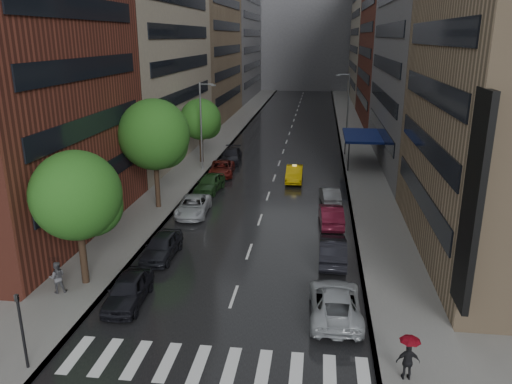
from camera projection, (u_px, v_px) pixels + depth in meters
The scene contains 20 objects.
ground at pixel (219, 339), 23.35m from camera, with size 220.00×220.00×0.00m, color gray.
road at pixel (288, 136), 70.68m from camera, with size 14.00×140.00×0.01m, color black.
sidewalk_left at pixel (226, 134), 71.75m from camera, with size 4.00×140.00×0.15m, color gray.
sidewalk_right at pixel (353, 137), 69.57m from camera, with size 4.00×140.00×0.15m, color gray.
crosswalk at pixel (215, 366), 21.43m from camera, with size 13.15×2.80×0.01m.
buildings_left at pixel (196, 19), 76.03m from camera, with size 8.00×108.00×38.00m.
buildings_right at pixel (399, 25), 70.72m from camera, with size 8.05×109.10×36.00m.
building_far at pixel (307, 26), 130.26m from camera, with size 40.00×14.00×32.00m, color slate.
tree_near at pixel (76, 196), 26.88m from camera, with size 4.90×4.90×7.81m.
tree_mid at pixel (154, 135), 39.22m from camera, with size 5.62×5.62×8.96m.
tree_far at pixel (200, 119), 54.28m from camera, with size 4.48×4.48×7.14m.
taxi at pixel (294, 174), 48.54m from camera, with size 1.58×4.53×1.49m, color #E5B50C.
parked_cars_left at pixel (203, 193), 42.55m from camera, with size 2.84×36.17×1.61m.
parked_cars_right at pixel (332, 245), 31.89m from camera, with size 2.67×23.01×1.57m.
ped_black_umbrella at pixel (56, 272), 26.95m from camera, with size 1.08×0.98×2.09m.
ped_red_umbrella at pixel (409, 354), 20.08m from camera, with size 0.98×0.82×2.01m.
traffic_light at pixel (21, 324), 20.50m from camera, with size 0.18×0.15×3.45m.
street_lamp_left at pixel (202, 124), 51.22m from camera, with size 1.74×0.22×9.00m.
street_lamp_right at pixel (347, 107), 63.55m from camera, with size 1.74×0.22×9.00m.
awning at pixel (362, 136), 54.46m from camera, with size 4.00×8.00×3.12m.
Camera 1 is at (4.27, -19.84, 13.56)m, focal length 35.00 mm.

